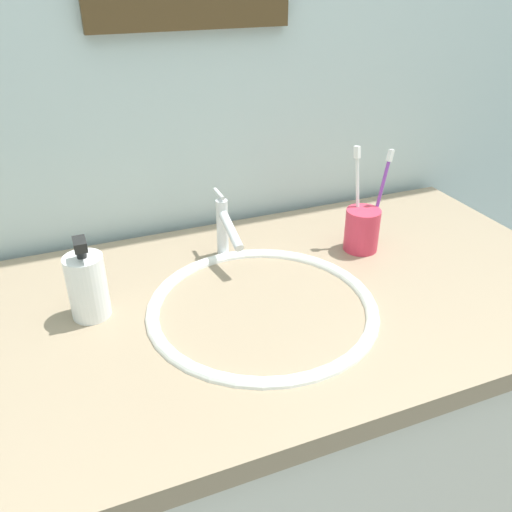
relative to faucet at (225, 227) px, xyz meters
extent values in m
cube|color=silver|center=(0.00, 0.20, 0.28)|extent=(2.48, 0.04, 2.40)
cube|color=silver|center=(0.00, -0.17, -0.51)|extent=(1.23, 0.61, 0.81)
cube|color=gray|center=(0.00, -0.17, -0.09)|extent=(1.28, 0.65, 0.04)
ellipsoid|color=white|center=(0.00, -0.20, -0.11)|extent=(0.35, 0.35, 0.09)
torus|color=white|center=(0.00, -0.20, -0.07)|extent=(0.41, 0.41, 0.02)
cylinder|color=#595B60|center=(0.00, -0.20, -0.16)|extent=(0.03, 0.03, 0.01)
cylinder|color=silver|center=(0.00, 0.02, -0.01)|extent=(0.02, 0.02, 0.12)
cylinder|color=silver|center=(0.00, -0.03, 0.01)|extent=(0.02, 0.11, 0.05)
cylinder|color=silver|center=(0.00, 0.03, 0.06)|extent=(0.01, 0.05, 0.01)
cylinder|color=#D8334C|center=(0.28, -0.07, -0.02)|extent=(0.07, 0.07, 0.09)
cylinder|color=white|center=(0.27, -0.05, 0.03)|extent=(0.02, 0.04, 0.20)
cube|color=white|center=(0.27, -0.04, 0.13)|extent=(0.01, 0.02, 0.03)
cylinder|color=purple|center=(0.31, -0.06, 0.03)|extent=(0.05, 0.03, 0.19)
cube|color=white|center=(0.34, -0.05, 0.12)|extent=(0.02, 0.01, 0.03)
cylinder|color=white|center=(-0.28, -0.10, -0.01)|extent=(0.07, 0.07, 0.11)
cylinder|color=black|center=(-0.28, -0.10, 0.06)|extent=(0.02, 0.02, 0.02)
cube|color=black|center=(-0.28, -0.12, 0.08)|extent=(0.02, 0.04, 0.02)
camera|label=1|loc=(-0.30, -0.90, 0.47)|focal=37.26mm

